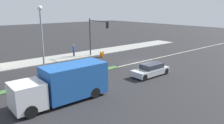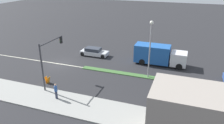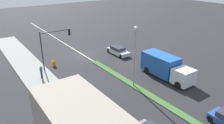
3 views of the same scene
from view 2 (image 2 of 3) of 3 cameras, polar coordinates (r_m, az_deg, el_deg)
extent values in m
plane|color=#232326|center=(28.75, 18.47, -5.22)|extent=(160.00, 160.00, 0.00)
cube|color=beige|center=(33.73, -13.48, -0.49)|extent=(0.16, 60.00, 0.01)
cube|color=gray|center=(18.56, 23.88, -13.70)|extent=(4.35, 8.82, 4.61)
cube|color=red|center=(20.43, 23.80, -8.54)|extent=(0.70, 7.05, 0.20)
cylinder|color=#333338|center=(25.46, -17.79, -1.49)|extent=(0.18, 0.18, 5.60)
cylinder|color=#333338|center=(26.31, -15.53, 5.35)|extent=(4.50, 0.12, 0.12)
cube|color=black|center=(27.98, -13.19, 5.62)|extent=(0.28, 0.24, 0.84)
sphere|color=red|center=(27.97, -13.46, 6.17)|extent=(0.18, 0.18, 0.18)
sphere|color=gold|center=(28.04, -13.41, 5.64)|extent=(0.18, 0.18, 0.18)
sphere|color=green|center=(28.12, -13.36, 5.11)|extent=(0.18, 0.18, 0.18)
cylinder|color=gray|center=(27.67, 9.80, 2.72)|extent=(0.16, 0.16, 7.00)
sphere|color=silver|center=(26.69, 10.32, 10.11)|extent=(0.44, 0.44, 0.44)
cylinder|color=#282D42|center=(24.48, -14.33, -8.28)|extent=(0.26, 0.26, 0.89)
cylinder|color=#284C8C|center=(24.10, -14.50, -6.71)|extent=(0.34, 0.34, 0.65)
sphere|color=tan|center=(23.90, -14.60, -5.80)|extent=(0.22, 0.22, 0.22)
cube|color=orange|center=(28.33, -16.75, -4.46)|extent=(0.45, 0.21, 0.84)
cube|color=orange|center=(28.15, -16.22, -4.57)|extent=(0.45, 0.21, 0.84)
cube|color=silver|center=(32.86, 17.03, 0.81)|extent=(2.28, 2.20, 1.90)
cube|color=#1E519E|center=(33.07, 10.46, 2.22)|extent=(2.40, 5.10, 2.60)
cylinder|color=black|center=(34.14, 17.34, 0.19)|extent=(0.28, 0.90, 0.90)
cylinder|color=black|center=(32.14, 17.09, -1.18)|extent=(0.28, 0.90, 0.90)
cylinder|color=black|center=(34.65, 8.62, 1.32)|extent=(0.28, 0.90, 0.90)
cylinder|color=black|center=(32.68, 7.84, 0.04)|extent=(0.28, 0.90, 0.90)
cube|color=#2D333D|center=(24.18, 27.25, -9.29)|extent=(1.45, 2.39, 0.49)
cylinder|color=black|center=(24.99, 23.24, -9.53)|extent=(0.22, 0.63, 0.63)
cylinder|color=black|center=(23.70, 23.36, -11.38)|extent=(0.22, 0.63, 0.63)
cube|color=#B7BABF|center=(36.01, -4.61, 2.41)|extent=(1.76, 4.50, 0.62)
cube|color=#2D333D|center=(35.91, -4.97, 3.32)|extent=(1.50, 2.47, 0.54)
cylinder|color=black|center=(36.08, -1.48, 2.25)|extent=(0.22, 0.69, 0.69)
cylinder|color=black|center=(34.72, -2.41, 1.42)|extent=(0.22, 0.69, 0.69)
cylinder|color=black|center=(37.47, -6.64, 2.88)|extent=(0.22, 0.69, 0.69)
cylinder|color=black|center=(36.16, -7.72, 2.10)|extent=(0.22, 0.69, 0.69)
camera|label=1|loc=(46.16, 25.08, 13.57)|focal=35.00mm
camera|label=3|loc=(16.91, 75.39, 7.03)|focal=35.00mm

